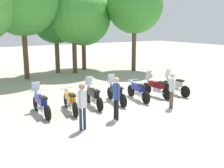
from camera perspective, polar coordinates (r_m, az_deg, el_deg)
name	(u,v)px	position (r m, az deg, el deg)	size (l,w,h in m)	color
ground_plane	(117,103)	(13.30, 1.18, -4.18)	(80.00, 80.00, 0.00)	#ADA899
motorcycle_0	(41,103)	(11.91, -15.06, -4.03)	(0.62, 2.19, 1.37)	black
motorcycle_1	(70,101)	(12.09, -8.99, -3.57)	(0.71, 2.18, 0.99)	black
motorcycle_2	(93,96)	(12.71, -4.04, -2.57)	(0.69, 2.18, 1.37)	black
motorcycle_3	(116,93)	(13.27, 0.87, -1.90)	(0.71, 2.18, 1.37)	black
motorcycle_4	(138,91)	(13.85, 5.59, -1.40)	(0.69, 2.18, 0.99)	black
motorcycle_5	(156,87)	(14.61, 9.48, -0.72)	(0.62, 2.19, 1.37)	black
motorcycle_6	(175,85)	(15.36, 13.38, -0.25)	(0.62, 2.19, 1.37)	black
person_0	(172,88)	(12.63, 12.77, -0.85)	(0.28, 0.40, 1.66)	brown
person_1	(116,95)	(10.76, 0.92, -2.33)	(0.24, 0.40, 1.79)	black
person_2	(82,103)	(9.78, -6.43, -4.04)	(0.41, 0.25, 1.77)	#232D4C
tree_3	(56,19)	(22.01, -12.03, 13.60)	(3.92, 3.92, 6.32)	brown
tree_4	(73,13)	(21.67, -8.32, 14.93)	(4.77, 4.77, 7.18)	brown
tree_5	(83,18)	(23.25, -6.24, 13.91)	(4.67, 4.67, 6.76)	brown
tree_6	(135,5)	(22.58, 4.90, 16.52)	(4.60, 4.60, 7.73)	brown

